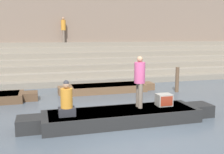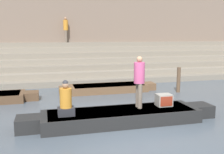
{
  "view_description": "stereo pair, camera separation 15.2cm",
  "coord_description": "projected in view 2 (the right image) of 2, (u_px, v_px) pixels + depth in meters",
  "views": [
    {
      "loc": [
        -2.77,
        -6.87,
        2.82
      ],
      "look_at": [
        -0.25,
        2.13,
        1.32
      ],
      "focal_mm": 42.0,
      "sensor_mm": 36.0,
      "label": 1
    },
    {
      "loc": [
        -2.62,
        -6.91,
        2.82
      ],
      "look_at": [
        -0.25,
        2.13,
        1.32
      ],
      "focal_mm": 42.0,
      "sensor_mm": 36.0,
      "label": 2
    }
  ],
  "objects": [
    {
      "name": "ghat_steps",
      "position": [
        84.0,
        65.0,
        17.81
      ],
      "size": [
        36.0,
        5.26,
        2.31
      ],
      "color": "gray",
      "rests_on": "ground"
    },
    {
      "name": "rowboat_main",
      "position": [
        121.0,
        116.0,
        8.49
      ],
      "size": [
        6.5,
        1.5,
        0.42
      ],
      "rotation": [
        0.0,
        0.0,
        -0.02
      ],
      "color": "black",
      "rests_on": "ground"
    },
    {
      "name": "person_on_steps",
      "position": [
        66.0,
        28.0,
        18.6
      ],
      "size": [
        0.33,
        0.33,
        1.77
      ],
      "rotation": [
        0.0,
        0.0,
        3.15
      ],
      "color": "#756656",
      "rests_on": "ghat_steps"
    },
    {
      "name": "mooring_post",
      "position": [
        179.0,
        80.0,
        13.01
      ],
      "size": [
        0.18,
        0.18,
        1.25
      ],
      "primitive_type": "cylinder",
      "color": "brown",
      "rests_on": "ground"
    },
    {
      "name": "back_wall",
      "position": [
        78.0,
        20.0,
        19.68
      ],
      "size": [
        34.2,
        1.28,
        8.01
      ],
      "color": "#7F6B5B",
      "rests_on": "ground"
    },
    {
      "name": "ground_plane",
      "position": [
        139.0,
        132.0,
        7.7
      ],
      "size": [
        120.0,
        120.0,
        0.0
      ],
      "primitive_type": "plane",
      "color": "#4C5660"
    },
    {
      "name": "tv_set",
      "position": [
        164.0,
        100.0,
        8.95
      ],
      "size": [
        0.51,
        0.42,
        0.41
      ],
      "rotation": [
        0.0,
        0.0,
        0.01
      ],
      "color": "#9E998E",
      "rests_on": "rowboat_main"
    },
    {
      "name": "person_standing",
      "position": [
        139.0,
        78.0,
        8.62
      ],
      "size": [
        0.36,
        0.36,
        1.72
      ],
      "rotation": [
        0.0,
        0.0,
        0.15
      ],
      "color": "#756656",
      "rests_on": "rowboat_main"
    },
    {
      "name": "moored_boat_distant",
      "position": [
        109.0,
        88.0,
        13.23
      ],
      "size": [
        4.9,
        1.32,
        0.35
      ],
      "rotation": [
        0.0,
        0.0,
        0.03
      ],
      "color": "brown",
      "rests_on": "ground"
    },
    {
      "name": "person_rowing",
      "position": [
        66.0,
        102.0,
        7.85
      ],
      "size": [
        0.5,
        0.39,
        1.08
      ],
      "rotation": [
        0.0,
        0.0,
        -0.1
      ],
      "color": "#28282D",
      "rests_on": "rowboat_main"
    }
  ]
}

